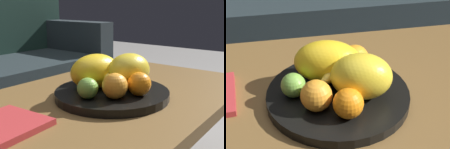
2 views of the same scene
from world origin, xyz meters
The scene contains 10 objects.
coffee_table centered at (0.00, 0.00, 0.41)m, with size 1.20×0.67×0.46m.
fruit_bowl centered at (0.04, -0.03, 0.47)m, with size 0.36×0.36×0.03m, color black.
melon_large_front centered at (0.03, 0.03, 0.54)m, with size 0.17×0.11×0.11m, color yellow.
melon_smaller_beside centered at (0.09, -0.06, 0.54)m, with size 0.15×0.11×0.11m, color yellow.
orange_front centered at (-0.02, -0.09, 0.52)m, with size 0.07×0.07×0.07m, color orange.
orange_left centered at (0.11, 0.06, 0.52)m, with size 0.08×0.08×0.08m, color orange.
orange_right centered at (0.05, -0.13, 0.52)m, with size 0.07×0.07×0.07m, color orange.
apple_front centered at (-0.07, -0.03, 0.51)m, with size 0.06×0.06×0.06m, color #72A93E.
apple_left centered at (0.05, 0.11, 0.51)m, with size 0.06×0.06×0.06m, color olive.
banana_bunch centered at (0.06, 0.01, 0.51)m, with size 0.15×0.14×0.06m.
Camera 2 is at (-0.10, -0.73, 1.00)m, focal length 55.64 mm.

